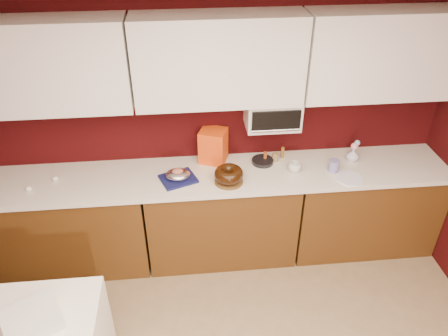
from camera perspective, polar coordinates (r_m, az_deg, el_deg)
ceiling at (r=1.29m, az=7.75°, el=10.07°), size 4.00×4.50×0.02m
wall_back at (r=3.83m, az=-0.84°, el=6.23°), size 4.00×0.02×2.50m
base_cabinet_left at (r=4.15m, az=-19.14°, el=-7.08°), size 1.31×0.58×0.86m
base_cabinet_center at (r=4.03m, az=-0.36°, el=-6.24°), size 1.31×0.58×0.86m
base_cabinet_right at (r=4.33m, az=17.54°, el=-4.82°), size 1.31×0.58×0.86m
countertop at (r=3.76m, az=-0.38°, el=-0.96°), size 4.00×0.62×0.04m
upper_cabinet_left at (r=3.59m, az=-22.91°, el=12.10°), size 1.31×0.33×0.70m
upper_cabinet_center at (r=3.44m, az=-0.68°, el=13.88°), size 1.31×0.33×0.70m
upper_cabinet_right at (r=3.80m, az=20.43°, el=13.72°), size 1.31×0.33×0.70m
toaster_oven at (r=3.71m, az=6.33°, el=7.21°), size 0.45×0.30×0.25m
toaster_oven_door at (r=3.57m, az=6.83°, el=6.07°), size 0.40×0.02×0.18m
toaster_oven_handle at (r=3.59m, az=6.80°, el=4.90°), size 0.42×0.02×0.02m
cake_base at (r=3.63m, az=0.62°, el=-1.73°), size 0.25×0.25×0.02m
bundt_cake at (r=3.59m, az=0.63°, el=-0.83°), size 0.25×0.25×0.10m
navy_towel at (r=3.68m, az=-6.00°, el=-1.41°), size 0.35×0.32×0.02m
foil_ham_nest at (r=3.66m, az=-6.04°, el=-0.84°), size 0.23×0.20×0.08m
roasted_ham at (r=3.64m, az=-6.06°, el=-0.52°), size 0.12×0.11×0.06m
pandoro_box at (r=3.84m, az=-1.41°, el=2.92°), size 0.28×0.27×0.30m
dark_pan at (r=3.89m, az=5.05°, el=0.90°), size 0.19×0.19×0.03m
coffee_mug at (r=3.79m, az=9.22°, el=0.24°), size 0.13×0.13×0.10m
blue_jar at (r=3.87m, az=14.13°, el=0.29°), size 0.11×0.11×0.11m
flower_vase at (r=4.05m, az=16.48°, el=1.75°), size 0.11×0.11×0.13m
flower_pink at (r=4.01m, az=16.66°, el=2.74°), size 0.06×0.06×0.06m
flower_blue at (r=4.03m, az=17.02°, el=3.17°), size 0.05×0.05×0.05m
china_plate at (r=3.82m, az=16.10°, el=-1.31°), size 0.25×0.25×0.01m
amber_bottle at (r=3.91m, az=5.40°, el=1.50°), size 0.04×0.04×0.09m
paper_cup at (r=3.92m, az=6.69°, el=1.42°), size 0.07×0.07×0.08m
egg_left at (r=3.87m, az=-24.16°, el=-2.48°), size 0.05×0.04×0.04m
egg_right at (r=3.91m, az=-21.18°, el=-1.31°), size 0.06×0.05×0.04m
newspaper_stack at (r=2.99m, az=-23.85°, el=-17.69°), size 0.41×0.39×0.11m
amber_bottle_tall at (r=3.97m, az=7.65°, el=2.03°), size 0.03×0.03×0.10m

